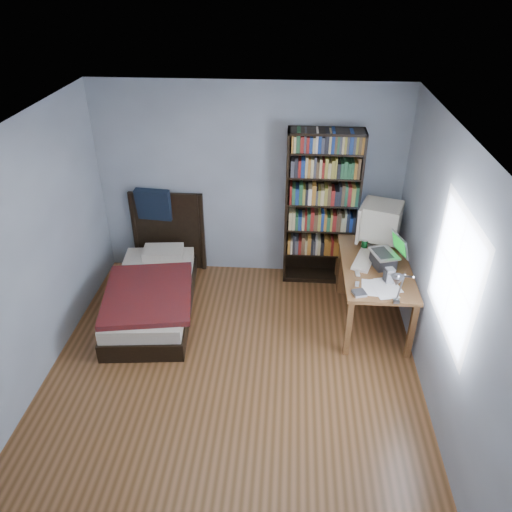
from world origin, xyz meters
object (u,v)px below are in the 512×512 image
Objects in this scene: desk at (367,264)px; keyboard at (364,260)px; crt_monitor at (379,221)px; bed at (154,288)px; laptop at (385,257)px; speaker at (389,276)px; desk_lamp at (397,283)px; bookshelf at (321,209)px; soda_can at (364,245)px.

keyboard reaches higher than desk.
crt_monitor reaches higher than bed.
bed is (-2.64, -0.47, -0.76)m from crt_monitor.
laptop is 2.35× the size of speaker.
desk_lamp is 3.41× the size of speaker.
laptop is (0.02, -0.51, -0.18)m from crt_monitor.
bookshelf reaches higher than speaker.
laptop is 0.39m from soda_can.
bed reaches higher than laptop.
soda_can is (-0.18, 0.67, -0.02)m from speaker.
keyboard is 2.50m from bed.
bed is at bearing -173.04° from soda_can.
bookshelf is (-0.68, 0.83, 0.16)m from laptop.
crt_monitor reaches higher than soda_can.
bookshelf reaches higher than desk.
desk is 0.88m from bookshelf.
desk_lamp is 1.97m from bookshelf.
bookshelf is 0.98× the size of bed.
desk is at bearing 62.47° from soda_can.
laptop is at bearing 84.79° from desk_lamp.
speaker is 0.09× the size of bookshelf.
soda_can is (-0.16, -0.17, -0.23)m from crt_monitor.
bed is at bearing -159.50° from keyboard.
bookshelf is (-0.58, 1.87, -0.20)m from desk_lamp.
keyboard is (-0.21, 0.08, -0.09)m from laptop.
laptop is at bearing -80.87° from desk.
desk_lamp is 0.81m from speaker.
laptop is 0.24m from keyboard.
crt_monitor reaches higher than laptop.
bookshelf is (-0.47, 0.75, 0.25)m from keyboard.
speaker is at bearing -43.12° from keyboard.
desk_lamp is at bearing -72.66° from bookshelf.
bookshelf is at bearing 153.95° from crt_monitor.
bookshelf is at bearing 21.72° from bed.
bookshelf is at bearing 105.42° from speaker.
desk is 1.75m from desk_lamp.
desk_lamp is (-0.07, -1.55, 0.18)m from crt_monitor.
soda_can reaches higher than desk.
desk_lamp is 0.29× the size of bed.
bookshelf reaches higher than soda_can.
desk is at bearing -26.81° from bookshelf.
soda_can is at bearing -44.71° from bookshelf.
bed is (-1.99, -0.79, -0.74)m from bookshelf.
desk_lamp reaches higher than laptop.
desk_lamp is 1.22× the size of keyboard.
desk is 0.69m from laptop.
desk_lamp is at bearing -92.72° from crt_monitor.
desk_lamp is 0.29× the size of bookshelf.
crt_monitor is at bearing -26.05° from bookshelf.
crt_monitor is 3.35× the size of speaker.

